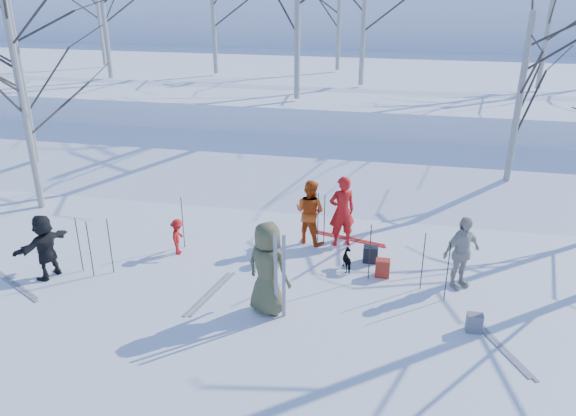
% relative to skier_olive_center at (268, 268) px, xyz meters
% --- Properties ---
extents(ground, '(120.00, 120.00, 0.00)m').
position_rel_skier_olive_center_xyz_m(ground, '(-0.06, 0.81, -0.98)').
color(ground, white).
rests_on(ground, ground).
extents(snow_ramp, '(70.00, 9.49, 4.12)m').
position_rel_skier_olive_center_xyz_m(snow_ramp, '(-0.06, 7.81, -0.83)').
color(snow_ramp, white).
rests_on(snow_ramp, ground).
extents(snow_plateau, '(70.00, 18.00, 2.20)m').
position_rel_skier_olive_center_xyz_m(snow_plateau, '(-0.06, 17.81, 0.02)').
color(snow_plateau, white).
rests_on(snow_plateau, ground).
extents(far_hill, '(90.00, 30.00, 6.00)m').
position_rel_skier_olive_center_xyz_m(far_hill, '(-0.06, 38.81, 1.02)').
color(far_hill, white).
rests_on(far_hill, ground).
extents(skier_olive_center, '(1.12, 0.93, 1.95)m').
position_rel_skier_olive_center_xyz_m(skier_olive_center, '(0.00, 0.00, 0.00)').
color(skier_olive_center, '#4C4D2E').
rests_on(skier_olive_center, ground).
extents(skier_red_north, '(0.79, 0.67, 1.82)m').
position_rel_skier_olive_center_xyz_m(skier_red_north, '(1.11, 3.27, -0.06)').
color(skier_red_north, red).
rests_on(skier_red_north, ground).
extents(skier_redor_behind, '(0.98, 0.89, 1.66)m').
position_rel_skier_olive_center_xyz_m(skier_redor_behind, '(0.31, 3.26, -0.15)').
color(skier_redor_behind, '#C5450F').
rests_on(skier_redor_behind, ground).
extents(skier_red_seated, '(0.41, 0.62, 0.90)m').
position_rel_skier_olive_center_xyz_m(skier_red_seated, '(-2.71, 2.01, -0.53)').
color(skier_red_seated, red).
rests_on(skier_red_seated, ground).
extents(skier_cream_east, '(1.00, 0.92, 1.65)m').
position_rel_skier_olive_center_xyz_m(skier_cream_east, '(3.84, 1.76, -0.15)').
color(skier_cream_east, beige).
rests_on(skier_cream_east, ground).
extents(skier_grey_west, '(0.86, 1.47, 1.51)m').
position_rel_skier_olive_center_xyz_m(skier_grey_west, '(-5.15, 0.37, -0.22)').
color(skier_grey_west, black).
rests_on(skier_grey_west, ground).
extents(dog, '(0.44, 0.60, 0.46)m').
position_rel_skier_olive_center_xyz_m(dog, '(1.43, 2.02, -0.74)').
color(dog, black).
rests_on(dog, ground).
extents(upright_ski_left, '(0.08, 0.16, 1.90)m').
position_rel_skier_olive_center_xyz_m(upright_ski_left, '(0.22, -0.23, -0.03)').
color(upright_ski_left, silver).
rests_on(upright_ski_left, ground).
extents(upright_ski_right, '(0.12, 0.23, 1.89)m').
position_rel_skier_olive_center_xyz_m(upright_ski_right, '(0.37, -0.23, -0.03)').
color(upright_ski_right, silver).
rests_on(upright_ski_right, ground).
extents(ski_pair_a, '(0.93, 1.98, 0.02)m').
position_rel_skier_olive_center_xyz_m(ski_pair_a, '(-1.36, 0.38, -0.97)').
color(ski_pair_a, silver).
rests_on(ski_pair_a, ground).
extents(ski_pair_b, '(1.81, 2.07, 0.02)m').
position_rel_skier_olive_center_xyz_m(ski_pair_b, '(-5.67, -0.16, -0.97)').
color(ski_pair_b, silver).
rests_on(ski_pair_b, ground).
extents(ski_pair_c, '(1.16, 2.00, 0.02)m').
position_rel_skier_olive_center_xyz_m(ski_pair_c, '(1.31, 3.61, -0.97)').
color(ski_pair_c, red).
rests_on(ski_pair_c, ground).
extents(ski_pair_d, '(1.71, 2.06, 0.02)m').
position_rel_skier_olive_center_xyz_m(ski_pair_d, '(4.47, -0.34, -0.97)').
color(ski_pair_d, silver).
rests_on(ski_pair_d, ground).
extents(ski_pole_a, '(0.02, 0.02, 1.34)m').
position_rel_skier_olive_center_xyz_m(ski_pole_a, '(-3.84, 0.82, -0.31)').
color(ski_pole_a, black).
rests_on(ski_pole_a, ground).
extents(ski_pole_b, '(0.02, 0.02, 1.34)m').
position_rel_skier_olive_center_xyz_m(ski_pole_b, '(0.51, 3.27, -0.31)').
color(ski_pole_b, black).
rests_on(ski_pole_b, ground).
extents(ski_pole_c, '(0.02, 0.02, 1.34)m').
position_rel_skier_olive_center_xyz_m(ski_pole_c, '(3.05, 1.48, -0.31)').
color(ski_pole_c, black).
rests_on(ski_pole_c, ground).
extents(ski_pole_d, '(0.02, 0.02, 1.34)m').
position_rel_skier_olive_center_xyz_m(ski_pole_d, '(-4.56, 0.74, -0.31)').
color(ski_pole_d, black).
rests_on(ski_pole_d, ground).
extents(ski_pole_e, '(0.02, 0.02, 1.34)m').
position_rel_skier_olive_center_xyz_m(ski_pole_e, '(3.53, 1.11, -0.31)').
color(ski_pole_e, black).
rests_on(ski_pole_e, ground).
extents(ski_pole_f, '(0.02, 0.02, 1.34)m').
position_rel_skier_olive_center_xyz_m(ski_pole_f, '(-4.20, 0.58, -0.31)').
color(ski_pole_f, black).
rests_on(ski_pole_f, ground).
extents(ski_pole_g, '(0.02, 0.02, 1.34)m').
position_rel_skier_olive_center_xyz_m(ski_pole_g, '(-2.71, 2.35, -0.31)').
color(ski_pole_g, black).
rests_on(ski_pole_g, ground).
extents(ski_pole_h, '(0.02, 0.02, 1.34)m').
position_rel_skier_olive_center_xyz_m(ski_pole_h, '(1.91, 1.67, -0.31)').
color(ski_pole_h, black).
rests_on(ski_pole_h, ground).
extents(ski_pole_i, '(0.02, 0.02, 1.34)m').
position_rel_skier_olive_center_xyz_m(ski_pole_i, '(0.68, 3.24, -0.31)').
color(ski_pole_i, black).
rests_on(ski_pole_i, ground).
extents(backpack_red, '(0.32, 0.22, 0.42)m').
position_rel_skier_olive_center_xyz_m(backpack_red, '(2.21, 1.86, -0.77)').
color(backpack_red, '#A72819').
rests_on(backpack_red, ground).
extents(backpack_grey, '(0.30, 0.20, 0.38)m').
position_rel_skier_olive_center_xyz_m(backpack_grey, '(4.02, 0.09, -0.79)').
color(backpack_grey, slate).
rests_on(backpack_grey, ground).
extents(backpack_dark, '(0.34, 0.24, 0.40)m').
position_rel_skier_olive_center_xyz_m(backpack_dark, '(1.90, 2.49, -0.78)').
color(backpack_dark, black).
rests_on(backpack_dark, ground).
extents(birch_plateau_a, '(4.08, 4.08, 4.97)m').
position_rel_skier_olive_center_xyz_m(birch_plateau_a, '(7.41, 13.58, 3.71)').
color(birch_plateau_a, silver).
rests_on(birch_plateau_a, snow_plateau).
extents(birch_plateau_b, '(4.50, 4.50, 5.58)m').
position_rel_skier_olive_center_xyz_m(birch_plateau_b, '(-5.74, 14.44, 4.01)').
color(birch_plateau_b, silver).
rests_on(birch_plateau_b, snow_plateau).
extents(birch_plateau_d, '(4.64, 4.64, 5.77)m').
position_rel_skier_olive_center_xyz_m(birch_plateau_d, '(0.71, 13.02, 4.11)').
color(birch_plateau_d, silver).
rests_on(birch_plateau_d, snow_plateau).
extents(birch_plateau_e, '(4.17, 4.17, 5.10)m').
position_rel_skier_olive_center_xyz_m(birch_plateau_e, '(-0.63, 16.42, 3.77)').
color(birch_plateau_e, silver).
rests_on(birch_plateau_e, snow_plateau).
extents(birch_plateau_g, '(3.69, 3.69, 4.42)m').
position_rel_skier_olive_center_xyz_m(birch_plateau_g, '(-11.64, 15.56, 3.44)').
color(birch_plateau_g, silver).
rests_on(birch_plateau_g, snow_plateau).
extents(birch_plateau_h, '(4.98, 4.98, 6.26)m').
position_rel_skier_olive_center_xyz_m(birch_plateau_h, '(-1.30, 10.02, 4.36)').
color(birch_plateau_h, silver).
rests_on(birch_plateau_h, snow_plateau).
extents(birch_edge_a, '(4.87, 4.87, 6.11)m').
position_rel_skier_olive_center_xyz_m(birch_edge_a, '(-7.75, 3.96, 2.08)').
color(birch_edge_a, silver).
rests_on(birch_edge_a, ground).
extents(birch_edge_d, '(4.86, 4.86, 6.09)m').
position_rel_skier_olive_center_xyz_m(birch_edge_d, '(-9.53, 6.50, 2.07)').
color(birch_edge_d, silver).
rests_on(birch_edge_d, ground).
extents(birch_edge_e, '(4.39, 4.39, 5.42)m').
position_rel_skier_olive_center_xyz_m(birch_edge_e, '(5.56, 7.13, 1.73)').
color(birch_edge_e, silver).
rests_on(birch_edge_e, ground).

